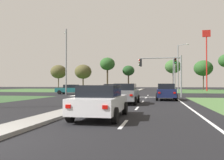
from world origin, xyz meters
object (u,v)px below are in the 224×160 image
(car_white_second, at_px, (101,101))
(street_lamp_fourth, at_px, (175,72))
(car_teal_third, at_px, (70,89))
(street_lamp_third, at_px, (179,66))
(street_lamp_second, at_px, (66,58))
(treeline_near, at_px, (59,72))
(car_grey_fifth, at_px, (126,93))
(treeline_fifth, at_px, (173,67))
(treeline_fourth, at_px, (128,71))
(treeline_second, at_px, (83,72))
(car_black_sixth, at_px, (112,89))
(car_navy_fourth, at_px, (166,92))
(pedestrian_at_median, at_px, (130,87))
(fastfood_pole_sign, at_px, (206,48))
(treeline_third, at_px, (107,64))
(car_beige_near, at_px, (121,88))
(traffic_signal_near_right, at_px, (164,68))
(traffic_signal_far_right, at_px, (174,69))

(car_white_second, distance_m, street_lamp_fourth, 45.82)
(car_teal_third, bearing_deg, street_lamp_third, -55.33)
(car_white_second, bearing_deg, street_lamp_second, 115.96)
(car_teal_third, bearing_deg, treeline_near, 26.99)
(car_grey_fifth, bearing_deg, treeline_near, 119.37)
(street_lamp_second, xyz_separation_m, treeline_fifth, (18.31, 36.77, 1.24))
(treeline_near, xyz_separation_m, treeline_fourth, (22.36, 2.06, 0.17))
(car_grey_fifth, height_order, treeline_second, treeline_second)
(street_lamp_fourth, bearing_deg, car_black_sixth, -118.38)
(street_lamp_second, bearing_deg, treeline_fourth, 82.65)
(car_navy_fourth, xyz_separation_m, pedestrian_at_median, (-5.89, 20.11, 0.32))
(car_navy_fourth, height_order, street_lamp_second, street_lamp_second)
(street_lamp_fourth, xyz_separation_m, fastfood_pole_sign, (7.20, 1.56, 5.67))
(car_teal_third, bearing_deg, treeline_fourth, -7.44)
(car_white_second, relative_size, car_black_sixth, 0.98)
(fastfood_pole_sign, height_order, treeline_third, fastfood_pole_sign)
(car_beige_near, xyz_separation_m, traffic_signal_near_right, (7.87, -16.02, 2.75))
(car_beige_near, distance_m, fastfood_pole_sign, 24.14)
(treeline_second, bearing_deg, treeline_fourth, 10.00)
(pedestrian_at_median, xyz_separation_m, treeline_third, (-9.80, 24.61, 6.59))
(street_lamp_second, relative_size, street_lamp_fourth, 1.25)
(street_lamp_second, bearing_deg, treeline_second, 104.26)
(traffic_signal_far_right, xyz_separation_m, street_lamp_second, (-16.52, -6.98, 1.42))
(street_lamp_third, xyz_separation_m, treeline_fifth, (0.39, 22.97, 1.55))
(pedestrian_at_median, relative_size, treeline_fourth, 0.22)
(car_teal_third, distance_m, street_lamp_fourth, 27.58)
(car_beige_near, height_order, street_lamp_fourth, street_lamp_fourth)
(car_teal_third, xyz_separation_m, treeline_fourth, (4.77, 36.58, 5.04))
(fastfood_pole_sign, xyz_separation_m, treeline_fifth, (-6.77, 12.93, -3.40))
(treeline_near, relative_size, treeline_fourth, 1.05)
(car_grey_fifth, height_order, pedestrian_at_median, pedestrian_at_median)
(fastfood_pole_sign, relative_size, treeline_fifth, 1.62)
(car_teal_third, height_order, street_lamp_fourth, street_lamp_fourth)
(street_lamp_third, xyz_separation_m, treeline_near, (-35.37, 22.22, 0.38))
(car_beige_near, distance_m, street_lamp_second, 14.07)
(traffic_signal_far_right, height_order, fastfood_pole_sign, fastfood_pole_sign)
(car_navy_fourth, xyz_separation_m, fastfood_pole_sign, (10.53, 33.52, 9.38))
(street_lamp_second, bearing_deg, car_grey_fifth, -53.06)
(pedestrian_at_median, distance_m, treeline_fourth, 28.30)
(traffic_signal_far_right, xyz_separation_m, treeline_near, (-33.96, 29.04, 1.50))
(treeline_fourth, distance_m, treeline_fifth, 13.50)
(street_lamp_fourth, bearing_deg, pedestrian_at_median, -127.89)
(traffic_signal_far_right, xyz_separation_m, fastfood_pole_sign, (8.56, 16.86, 6.06))
(car_black_sixth, relative_size, street_lamp_fourth, 0.56)
(car_beige_near, height_order, treeline_fifth, treeline_fifth)
(fastfood_pole_sign, height_order, treeline_second, fastfood_pole_sign)
(street_lamp_second, relative_size, treeline_near, 1.29)
(car_grey_fifth, distance_m, treeline_near, 58.67)
(treeline_fourth, bearing_deg, car_beige_near, -86.25)
(car_grey_fifth, xyz_separation_m, street_lamp_fourth, (6.65, 37.21, 3.71))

